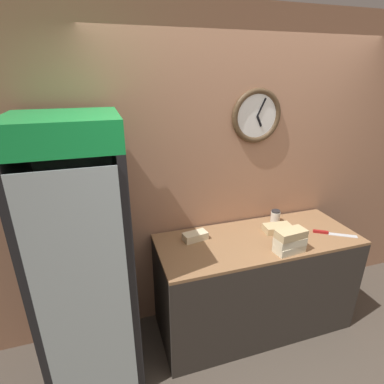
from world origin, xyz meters
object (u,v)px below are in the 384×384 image
at_px(beverage_cooler, 83,246).
at_px(sandwich_stack_bottom, 289,248).
at_px(sandwich_flat_left, 195,236).
at_px(chefs_knife, 329,233).
at_px(sandwich_stack_middle, 290,241).
at_px(sandwich_flat_right, 278,228).
at_px(condiment_jar, 275,216).
at_px(sandwich_stack_top, 291,234).

height_order(beverage_cooler, sandwich_stack_bottom, beverage_cooler).
height_order(sandwich_flat_left, chefs_knife, sandwich_flat_left).
bearing_deg(sandwich_stack_middle, chefs_knife, 15.40).
xyz_separation_m(sandwich_flat_right, chefs_knife, (0.40, -0.17, -0.02)).
relative_size(beverage_cooler, chefs_knife, 6.21).
relative_size(beverage_cooler, sandwich_stack_middle, 8.32).
height_order(sandwich_flat_left, condiment_jar, condiment_jar).
bearing_deg(chefs_knife, sandwich_flat_left, 167.19).
bearing_deg(condiment_jar, chefs_knife, -46.68).
height_order(sandwich_stack_middle, sandwich_stack_top, sandwich_stack_top).
distance_m(sandwich_stack_top, condiment_jar, 0.51).
bearing_deg(sandwich_flat_right, chefs_knife, -22.97).
distance_m(sandwich_flat_right, condiment_jar, 0.19).
distance_m(sandwich_flat_right, chefs_knife, 0.43).
xyz_separation_m(sandwich_stack_middle, sandwich_flat_right, (0.09, 0.30, -0.06)).
distance_m(sandwich_stack_middle, sandwich_flat_right, 0.32).
distance_m(beverage_cooler, sandwich_stack_bottom, 1.53).
bearing_deg(beverage_cooler, sandwich_flat_left, 7.36).
height_order(sandwich_stack_bottom, sandwich_flat_right, same).
relative_size(beverage_cooler, sandwich_stack_bottom, 8.15).
xyz_separation_m(sandwich_flat_left, chefs_knife, (1.13, -0.26, -0.02)).
bearing_deg(sandwich_stack_bottom, sandwich_stack_middle, 0.00).
relative_size(chefs_knife, condiment_jar, 2.80).
bearing_deg(sandwich_stack_top, condiment_jar, 70.08).
bearing_deg(sandwich_stack_middle, beverage_cooler, 169.46).
xyz_separation_m(sandwich_stack_middle, sandwich_stack_top, (0.00, 0.00, 0.06)).
relative_size(beverage_cooler, condiment_jar, 17.41).
bearing_deg(beverage_cooler, sandwich_flat_right, 0.90).
bearing_deg(sandwich_stack_top, sandwich_flat_left, 148.41).
bearing_deg(sandwich_stack_bottom, beverage_cooler, 169.46).
xyz_separation_m(chefs_knife, condiment_jar, (-0.32, 0.34, 0.05)).
bearing_deg(sandwich_flat_left, sandwich_stack_middle, -31.59).
bearing_deg(sandwich_stack_bottom, sandwich_flat_left, 148.41).
distance_m(sandwich_stack_middle, sandwich_stack_top, 0.06).
height_order(sandwich_stack_top, sandwich_flat_left, sandwich_stack_top).
relative_size(sandwich_flat_left, condiment_jar, 1.87).
distance_m(beverage_cooler, sandwich_stack_middle, 1.53).
xyz_separation_m(sandwich_stack_bottom, sandwich_stack_top, (0.00, 0.00, 0.13)).
bearing_deg(chefs_knife, sandwich_stack_top, -164.60).
bearing_deg(sandwich_flat_left, sandwich_stack_bottom, -31.59).
xyz_separation_m(sandwich_stack_top, sandwich_flat_right, (0.09, 0.30, -0.13)).
relative_size(sandwich_stack_bottom, chefs_knife, 0.76).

